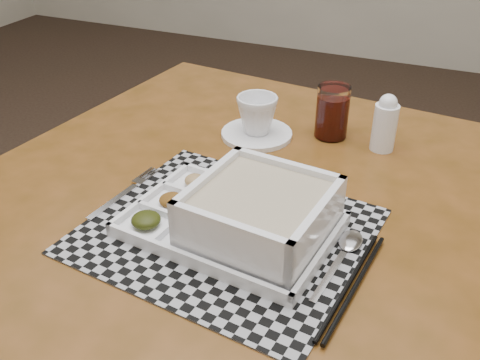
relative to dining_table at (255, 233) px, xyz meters
name	(u,v)px	position (x,y,z in m)	size (l,w,h in m)	color
floor	(97,236)	(-0.89, 0.57, -0.69)	(5.00, 5.00, 0.00)	black
dining_table	(255,233)	(0.00, 0.00, 0.00)	(1.13, 1.13, 0.77)	#4B300D
placemat	(226,231)	(-0.01, -0.11, 0.08)	(0.42, 0.37, 0.00)	#9999A0
serving_tray	(251,217)	(0.04, -0.11, 0.12)	(0.34, 0.25, 0.09)	white
fork	(125,191)	(-0.22, -0.08, 0.08)	(0.04, 0.19, 0.00)	silver
spoon	(348,246)	(0.18, -0.08, 0.08)	(0.04, 0.18, 0.01)	silver
chopsticks	(352,285)	(0.21, -0.16, 0.09)	(0.04, 0.24, 0.01)	black
saucer	(257,134)	(-0.08, 0.22, 0.08)	(0.15, 0.15, 0.01)	white
cup	(257,115)	(-0.08, 0.22, 0.13)	(0.09, 0.09, 0.08)	white
juice_glass	(332,114)	(0.06, 0.28, 0.13)	(0.07, 0.07, 0.11)	white
creamer_bottle	(385,123)	(0.17, 0.26, 0.14)	(0.05, 0.05, 0.12)	white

